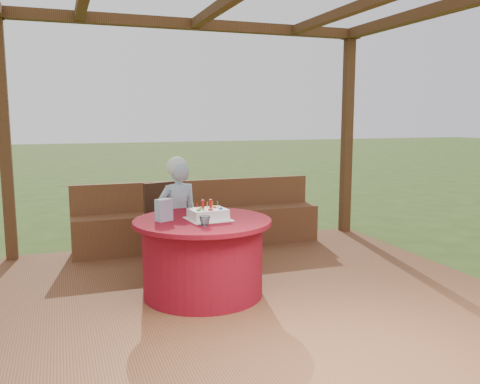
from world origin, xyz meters
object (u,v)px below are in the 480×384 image
(bench, at_px, (200,225))
(birthday_cake, at_px, (208,214))
(gift_bag, at_px, (164,210))
(chair, at_px, (169,220))
(drinking_glass, at_px, (205,221))
(table, at_px, (203,257))
(elderly_woman, at_px, (178,214))

(bench, height_order, birthday_cake, birthday_cake)
(bench, height_order, gift_bag, gift_bag)
(chair, height_order, drinking_glass, chair)
(bench, distance_m, chair, 0.86)
(table, relative_size, drinking_glass, 13.35)
(gift_bag, distance_m, drinking_glass, 0.43)
(chair, bearing_deg, gift_bag, -103.64)
(elderly_woman, relative_size, drinking_glass, 13.07)
(bench, height_order, elderly_woman, elderly_woman)
(chair, distance_m, drinking_glass, 1.33)
(chair, xyz_separation_m, elderly_woman, (0.04, -0.29, 0.11))
(table, bearing_deg, elderly_woman, 94.42)
(elderly_woman, bearing_deg, drinking_glass, -90.03)
(chair, relative_size, gift_bag, 4.64)
(table, height_order, chair, chair)
(chair, bearing_deg, elderly_woman, -82.69)
(table, height_order, elderly_woman, elderly_woman)
(table, relative_size, elderly_woman, 1.02)
(birthday_cake, height_order, drinking_glass, birthday_cake)
(bench, distance_m, elderly_woman, 1.11)
(bench, distance_m, table, 1.72)
(elderly_woman, bearing_deg, birthday_cake, -82.32)
(chair, relative_size, birthday_cake, 2.28)
(table, bearing_deg, gift_bag, 171.56)
(bench, xyz_separation_m, chair, (-0.52, -0.65, 0.23))
(elderly_woman, distance_m, gift_bag, 0.75)
(table, height_order, drinking_glass, drinking_glass)
(drinking_glass, bearing_deg, elderly_woman, 89.97)
(gift_bag, bearing_deg, bench, 40.44)
(birthday_cake, bearing_deg, gift_bag, 168.97)
(drinking_glass, bearing_deg, gift_bag, 129.63)
(bench, xyz_separation_m, elderly_woman, (-0.48, -0.94, 0.34))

